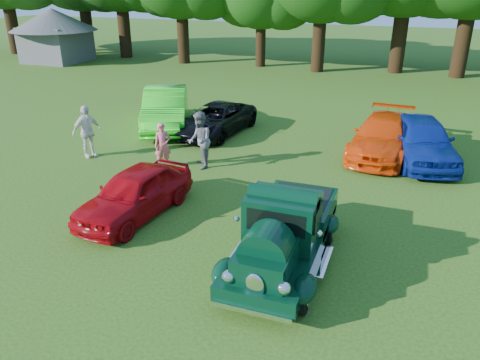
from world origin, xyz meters
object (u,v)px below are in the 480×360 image
(red_convertible, at_px, (135,193))
(spectator_grey, at_px, (200,140))
(back_car_black, at_px, (216,119))
(spectator_pink, at_px, (163,146))
(hero_pickup, at_px, (284,233))
(gazebo, at_px, (54,29))
(back_car_lime, at_px, (166,108))
(back_car_blue, at_px, (421,139))
(back_car_orange, at_px, (382,136))
(spectator_white, at_px, (87,132))

(red_convertible, xyz_separation_m, spectator_grey, (0.20, 3.78, 0.31))
(back_car_black, distance_m, spectator_pink, 4.08)
(hero_pickup, distance_m, back_car_black, 9.82)
(hero_pickup, relative_size, gazebo, 0.71)
(hero_pickup, relative_size, back_car_lime, 0.90)
(back_car_blue, bearing_deg, hero_pickup, -123.90)
(gazebo, bearing_deg, back_car_blue, -26.49)
(back_car_orange, distance_m, spectator_white, 10.59)
(back_car_lime, relative_size, gazebo, 0.79)
(red_convertible, distance_m, spectator_white, 5.23)
(back_car_black, bearing_deg, back_car_orange, 4.60)
(red_convertible, height_order, back_car_blue, back_car_blue)
(back_car_black, bearing_deg, spectator_grey, -68.37)
(back_car_orange, bearing_deg, back_car_blue, -4.45)
(red_convertible, bearing_deg, spectator_grey, 94.08)
(back_car_orange, bearing_deg, spectator_white, -153.63)
(back_car_lime, height_order, back_car_orange, back_car_lime)
(spectator_pink, distance_m, gazebo, 24.92)
(back_car_orange, xyz_separation_m, back_car_blue, (1.30, -0.22, 0.09))
(back_car_black, xyz_separation_m, back_car_blue, (7.94, -0.46, 0.18))
(back_car_black, bearing_deg, spectator_pink, -86.37)
(spectator_pink, height_order, gazebo, gazebo)
(hero_pickup, bearing_deg, back_car_lime, 131.59)
(back_car_black, xyz_separation_m, spectator_pink, (-0.22, -4.07, 0.16))
(back_car_orange, xyz_separation_m, spectator_pink, (-6.85, -3.83, 0.08))
(back_car_orange, bearing_deg, red_convertible, -124.05)
(back_car_black, relative_size, spectator_pink, 2.84)
(back_car_blue, xyz_separation_m, spectator_grey, (-6.96, -3.22, 0.18))
(back_car_blue, relative_size, spectator_pink, 2.99)
(red_convertible, bearing_deg, back_car_black, 103.09)
(gazebo, bearing_deg, back_car_black, -34.49)
(back_car_blue, height_order, spectator_white, spectator_white)
(red_convertible, relative_size, back_car_blue, 0.84)
(spectator_grey, xyz_separation_m, spectator_white, (-4.20, -0.42, -0.02))
(spectator_pink, bearing_deg, back_car_orange, -9.55)
(back_car_lime, height_order, gazebo, gazebo)
(red_convertible, relative_size, back_car_black, 0.88)
(spectator_grey, height_order, gazebo, gazebo)
(back_car_blue, bearing_deg, back_car_orange, 156.10)
(back_car_orange, bearing_deg, gazebo, 157.71)
(red_convertible, bearing_deg, gazebo, 140.81)
(back_car_orange, relative_size, spectator_pink, 3.11)
(spectator_grey, distance_m, gazebo, 25.55)
(back_car_lime, xyz_separation_m, spectator_grey, (3.34, -3.79, 0.13))
(spectator_grey, bearing_deg, red_convertible, -33.31)
(spectator_pink, xyz_separation_m, spectator_white, (-3.00, -0.03, 0.17))
(red_convertible, relative_size, back_car_lime, 0.76)
(back_car_black, bearing_deg, hero_pickup, -51.66)
(back_car_blue, distance_m, spectator_pink, 8.92)
(spectator_grey, bearing_deg, back_car_lime, -168.88)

